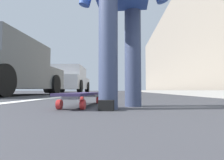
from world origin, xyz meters
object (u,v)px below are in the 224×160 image
parked_car_near (4,68)px  traffic_light (107,66)px  parked_car_mid (70,80)px  skateboard (82,95)px

parked_car_near → traffic_light: 16.50m
traffic_light → parked_car_mid: bearing=172.2°
parked_car_mid → parked_car_near: bearing=179.3°
parked_car_near → parked_car_mid: parked_car_mid is taller
traffic_light → skateboard: bearing=-176.2°
parked_car_mid → traffic_light: 10.62m
skateboard → traffic_light: 19.66m
parked_car_near → skateboard: bearing=-138.6°
skateboard → parked_car_mid: bearing=16.4°
parked_car_near → parked_car_mid: 5.99m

